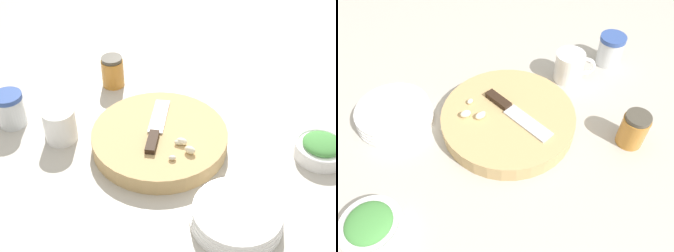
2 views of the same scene
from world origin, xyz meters
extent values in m
plane|color=#B2ADA3|center=(0.00, 0.00, 0.00)|extent=(5.00, 5.00, 0.00)
cylinder|color=tan|center=(0.00, -0.06, 0.02)|extent=(0.31, 0.31, 0.04)
cube|color=black|center=(0.01, -0.10, 0.05)|extent=(0.05, 0.07, 0.01)
cube|color=silver|center=(-0.03, -0.02, 0.04)|extent=(0.09, 0.12, 0.01)
ellipsoid|color=beige|center=(0.08, -0.12, 0.05)|extent=(0.02, 0.02, 0.01)
ellipsoid|color=beige|center=(0.07, -0.07, 0.05)|extent=(0.02, 0.01, 0.01)
ellipsoid|color=#F4E9C8|center=(0.09, -0.08, 0.05)|extent=(0.03, 0.02, 0.02)
ellipsoid|color=#F3EACD|center=(0.06, -0.07, 0.05)|extent=(0.03, 0.02, 0.02)
ellipsoid|color=beige|center=(0.06, -0.07, 0.05)|extent=(0.03, 0.03, 0.01)
cylinder|color=white|center=(0.31, 0.11, 0.02)|extent=(0.11, 0.11, 0.03)
torus|color=white|center=(0.31, 0.11, 0.03)|extent=(0.12, 0.12, 0.01)
ellipsoid|color=#478E42|center=(0.31, 0.11, 0.04)|extent=(0.09, 0.09, 0.02)
cylinder|color=silver|center=(-0.34, -0.20, 0.04)|extent=(0.07, 0.07, 0.07)
cylinder|color=#334F99|center=(-0.34, -0.20, 0.08)|extent=(0.07, 0.07, 0.01)
cylinder|color=white|center=(-0.20, -0.17, 0.04)|extent=(0.07, 0.07, 0.08)
torus|color=white|center=(-0.24, -0.16, 0.04)|extent=(0.06, 0.03, 0.06)
cylinder|color=white|center=(0.25, -0.16, 0.01)|extent=(0.18, 0.18, 0.01)
cylinder|color=white|center=(0.25, -0.16, 0.01)|extent=(0.18, 0.18, 0.01)
cylinder|color=white|center=(0.25, -0.16, 0.03)|extent=(0.17, 0.17, 0.01)
cylinder|color=white|center=(0.25, -0.16, 0.04)|extent=(0.17, 0.17, 0.01)
cylinder|color=#BC7A2D|center=(-0.25, 0.07, 0.04)|extent=(0.06, 0.06, 0.07)
cylinder|color=#474238|center=(-0.25, 0.07, 0.08)|extent=(0.05, 0.05, 0.01)
camera|label=1|loc=(0.48, -0.70, 0.72)|focal=50.00mm
camera|label=2|loc=(0.15, 0.42, 0.59)|focal=35.00mm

